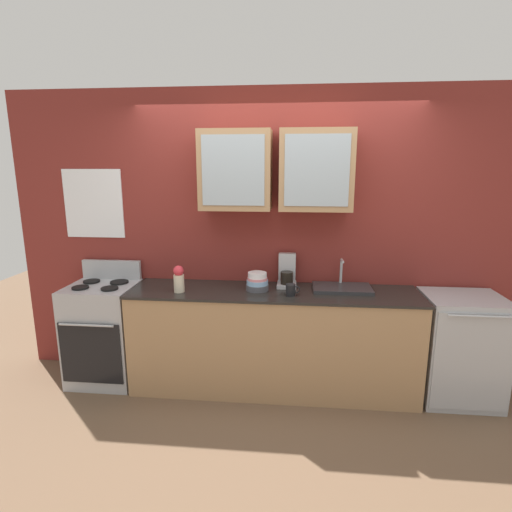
{
  "coord_description": "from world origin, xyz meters",
  "views": [
    {
      "loc": [
        0.17,
        -3.31,
        1.96
      ],
      "look_at": [
        -0.15,
        0.0,
        1.22
      ],
      "focal_mm": 28.09,
      "sensor_mm": 36.0,
      "label": 1
    }
  ],
  "objects_px": {
    "vase": "(179,279)",
    "coffee_maker": "(287,274)",
    "sink_faucet": "(342,287)",
    "bowl_stack": "(257,282)",
    "stove_range": "(104,332)",
    "cup_near_sink": "(291,290)",
    "dishwasher": "(460,348)"
  },
  "relations": [
    {
      "from": "coffee_maker",
      "to": "dishwasher",
      "type": "bearing_deg",
      "value": -6.98
    },
    {
      "from": "cup_near_sink",
      "to": "dishwasher",
      "type": "bearing_deg",
      "value": 4.34
    },
    {
      "from": "bowl_stack",
      "to": "vase",
      "type": "distance_m",
      "value": 0.67
    },
    {
      "from": "vase",
      "to": "cup_near_sink",
      "type": "height_order",
      "value": "vase"
    },
    {
      "from": "bowl_stack",
      "to": "cup_near_sink",
      "type": "distance_m",
      "value": 0.32
    },
    {
      "from": "vase",
      "to": "coffee_maker",
      "type": "height_order",
      "value": "coffee_maker"
    },
    {
      "from": "sink_faucet",
      "to": "coffee_maker",
      "type": "distance_m",
      "value": 0.5
    },
    {
      "from": "bowl_stack",
      "to": "cup_near_sink",
      "type": "bearing_deg",
      "value": -23.77
    },
    {
      "from": "cup_near_sink",
      "to": "dishwasher",
      "type": "relative_size",
      "value": 0.13
    },
    {
      "from": "coffee_maker",
      "to": "bowl_stack",
      "type": "bearing_deg",
      "value": -147.36
    },
    {
      "from": "stove_range",
      "to": "sink_faucet",
      "type": "distance_m",
      "value": 2.21
    },
    {
      "from": "sink_faucet",
      "to": "vase",
      "type": "relative_size",
      "value": 2.18
    },
    {
      "from": "vase",
      "to": "dishwasher",
      "type": "bearing_deg",
      "value": 2.35
    },
    {
      "from": "cup_near_sink",
      "to": "coffee_maker",
      "type": "distance_m",
      "value": 0.3
    },
    {
      "from": "dishwasher",
      "to": "stove_range",
      "type": "bearing_deg",
      "value": 179.92
    },
    {
      "from": "cup_near_sink",
      "to": "dishwasher",
      "type": "distance_m",
      "value": 1.53
    },
    {
      "from": "stove_range",
      "to": "cup_near_sink",
      "type": "relative_size",
      "value": 9.22
    },
    {
      "from": "vase",
      "to": "cup_near_sink",
      "type": "xyz_separation_m",
      "value": [
        0.96,
        -0.01,
        -0.07
      ]
    },
    {
      "from": "dishwasher",
      "to": "sink_faucet",
      "type": "bearing_deg",
      "value": 174.39
    },
    {
      "from": "stove_range",
      "to": "sink_faucet",
      "type": "height_order",
      "value": "sink_faucet"
    },
    {
      "from": "sink_faucet",
      "to": "bowl_stack",
      "type": "xyz_separation_m",
      "value": [
        -0.73,
        -0.08,
        0.05
      ]
    },
    {
      "from": "vase",
      "to": "cup_near_sink",
      "type": "bearing_deg",
      "value": -0.67
    },
    {
      "from": "cup_near_sink",
      "to": "vase",
      "type": "bearing_deg",
      "value": 179.33
    },
    {
      "from": "sink_faucet",
      "to": "cup_near_sink",
      "type": "xyz_separation_m",
      "value": [
        -0.44,
        -0.21,
        0.03
      ]
    },
    {
      "from": "sink_faucet",
      "to": "cup_near_sink",
      "type": "relative_size",
      "value": 4.24
    },
    {
      "from": "stove_range",
      "to": "vase",
      "type": "bearing_deg",
      "value": -7.67
    },
    {
      "from": "vase",
      "to": "dishwasher",
      "type": "xyz_separation_m",
      "value": [
        2.39,
        0.1,
        -0.57
      ]
    },
    {
      "from": "stove_range",
      "to": "vase",
      "type": "height_order",
      "value": "vase"
    },
    {
      "from": "stove_range",
      "to": "vase",
      "type": "xyz_separation_m",
      "value": [
        0.76,
        -0.1,
        0.57
      ]
    },
    {
      "from": "coffee_maker",
      "to": "cup_near_sink",
      "type": "bearing_deg",
      "value": -81.97
    },
    {
      "from": "vase",
      "to": "sink_faucet",
      "type": "bearing_deg",
      "value": 7.99
    },
    {
      "from": "sink_faucet",
      "to": "coffee_maker",
      "type": "bearing_deg",
      "value": 170.21
    }
  ]
}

